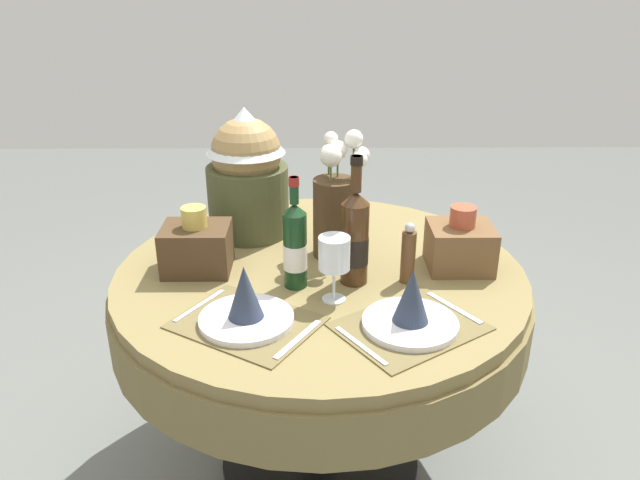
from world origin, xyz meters
The scene contains 12 objects.
ground centered at (0.00, 0.00, 0.00)m, with size 8.00×8.00×0.00m, color slate.
dining_table centered at (0.00, 0.00, 0.61)m, with size 1.24×1.24×0.74m.
place_setting_left centered at (-0.19, -0.30, 0.79)m, with size 0.43×0.40×0.16m.
place_setting_right centered at (0.22, -0.33, 0.79)m, with size 0.43×0.41×0.16m.
flower_vase centered at (0.05, 0.10, 0.91)m, with size 0.17×0.17×0.39m.
wine_bottle_left centered at (0.10, -0.08, 0.88)m, with size 0.08×0.08×0.37m.
wine_bottle_right centered at (-0.07, -0.10, 0.87)m, with size 0.07×0.07×0.32m.
wine_glass_right centered at (0.04, -0.19, 0.88)m, with size 0.08×0.08×0.18m.
pepper_mill centered at (0.25, -0.08, 0.83)m, with size 0.04×0.04×0.18m.
gift_tub_back_left centered at (-0.23, 0.28, 0.97)m, with size 0.27×0.27×0.42m.
woven_basket_side_left centered at (-0.36, 0.00, 0.82)m, with size 0.20×0.16×0.20m.
woven_basket_side_right centered at (0.41, 0.01, 0.82)m, with size 0.19×0.17×0.19m.
Camera 1 is at (-0.02, -1.63, 1.57)m, focal length 34.51 mm.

